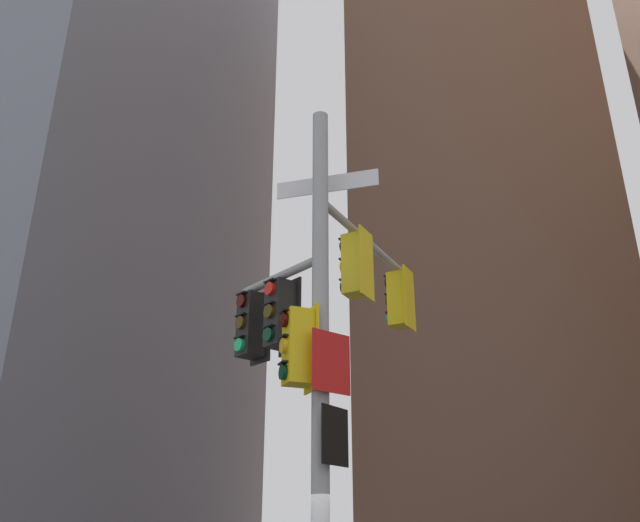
{
  "coord_description": "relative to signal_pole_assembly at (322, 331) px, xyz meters",
  "views": [
    {
      "loc": [
        2.03,
        -8.27,
        1.99
      ],
      "look_at": [
        -0.03,
        0.09,
        5.64
      ],
      "focal_mm": 37.01,
      "sensor_mm": 36.0,
      "label": 1
    }
  ],
  "objects": [
    {
      "name": "signal_pole_assembly",
      "position": [
        0.0,
        0.0,
        0.0
      ],
      "size": [
        2.57,
        3.66,
        8.05
      ],
      "color": "#9EA0A3",
      "rests_on": "ground"
    },
    {
      "name": "building_mid_block",
      "position": [
        2.91,
        25.44,
        11.18
      ],
      "size": [
        12.56,
        12.56,
        31.92
      ],
      "primitive_type": "cube",
      "color": "brown",
      "rests_on": "ground"
    },
    {
      "name": "building_tower_left",
      "position": [
        -16.14,
        11.25,
        14.84
      ],
      "size": [
        17.26,
        17.26,
        39.23
      ],
      "primitive_type": "cube",
      "color": "slate",
      "rests_on": "ground"
    }
  ]
}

